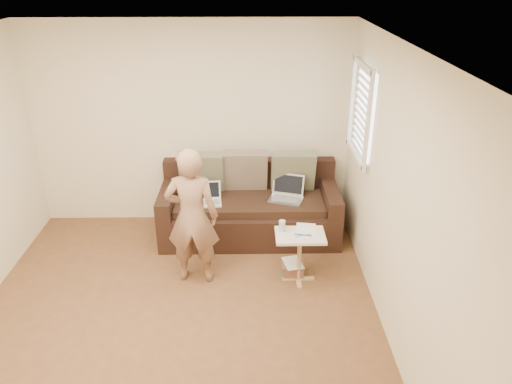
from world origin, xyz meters
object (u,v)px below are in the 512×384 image
person (192,217)px  striped_box (292,268)px  drinking_glass (282,226)px  laptop_white (208,204)px  side_table (299,257)px  sofa (250,205)px  laptop_silver (286,200)px

person → striped_box: size_ratio=6.27×
person → striped_box: 1.28m
drinking_glass → striped_box: drinking_glass is taller
laptop_white → side_table: 1.36m
side_table → striped_box: size_ratio=2.35×
drinking_glass → laptop_white: bearing=138.3°
sofa → drinking_glass: sofa is taller
sofa → side_table: bearing=-61.8°
side_table → drinking_glass: (-0.19, 0.08, 0.35)m
sofa → side_table: 1.13m
laptop_silver → drinking_glass: (-0.10, -0.85, 0.12)m
drinking_glass → striped_box: (0.13, 0.02, -0.56)m
laptop_silver → person: 1.39m
striped_box → laptop_silver: bearing=91.9°
sofa → drinking_glass: bearing=-69.5°
striped_box → side_table: bearing=-59.2°
laptop_silver → striped_box: 0.94m
person → drinking_glass: bearing=-175.0°
sofa → person: (-0.60, -0.94, 0.34)m
laptop_white → person: person is taller
laptop_white → drinking_glass: bearing=-47.4°
person → laptop_silver: bearing=-137.0°
person → drinking_glass: person is taller
laptop_silver → drinking_glass: drinking_glass is taller
sofa → person: person is taller
person → sofa: bearing=-119.5°
sofa → person: 1.17m
sofa → laptop_white: sofa is taller
laptop_white → drinking_glass: 1.15m
laptop_white → striped_box: size_ratio=1.35×
laptop_white → drinking_glass: (0.85, -0.76, 0.12)m
laptop_white → person: size_ratio=0.22×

